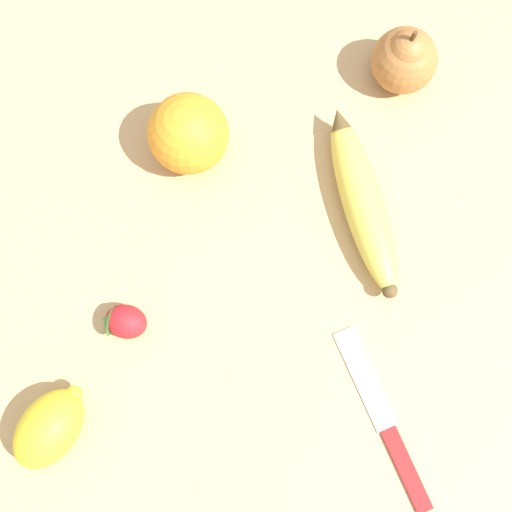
% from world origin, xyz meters
% --- Properties ---
extents(ground_plane, '(3.00, 3.00, 0.00)m').
position_xyz_m(ground_plane, '(0.00, 0.00, 0.00)').
color(ground_plane, tan).
extents(banana, '(0.21, 0.06, 0.04)m').
position_xyz_m(banana, '(0.04, -0.14, 0.02)').
color(banana, '#DBCC4C').
rests_on(banana, ground_plane).
extents(orange, '(0.09, 0.09, 0.09)m').
position_xyz_m(orange, '(0.16, 0.01, 0.04)').
color(orange, orange).
rests_on(orange, ground_plane).
extents(pear, '(0.07, 0.07, 0.09)m').
position_xyz_m(pear, '(0.16, -0.23, 0.04)').
color(pear, '#A36633').
rests_on(pear, ground_plane).
extents(strawberry, '(0.05, 0.06, 0.03)m').
position_xyz_m(strawberry, '(-0.00, 0.14, 0.02)').
color(strawberry, red).
rests_on(strawberry, ground_plane).
extents(lemon, '(0.09, 0.10, 0.06)m').
position_xyz_m(lemon, '(-0.08, 0.23, 0.03)').
color(lemon, yellow).
rests_on(lemon, ground_plane).
extents(paring_knife, '(0.19, 0.03, 0.01)m').
position_xyz_m(paring_knife, '(-0.18, -0.07, 0.00)').
color(paring_knife, silver).
rests_on(paring_knife, ground_plane).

